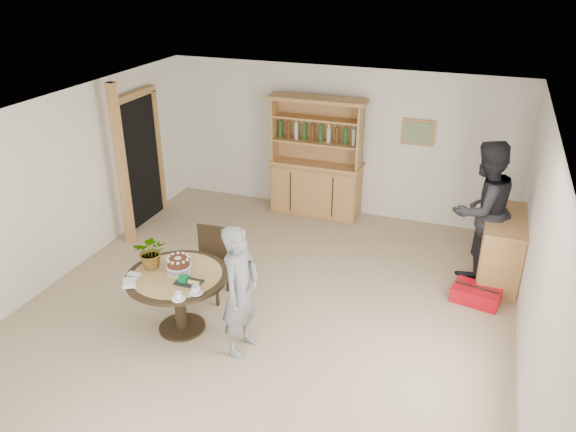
# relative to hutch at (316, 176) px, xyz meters

# --- Properties ---
(ground) EXTENTS (7.00, 7.00, 0.00)m
(ground) POSITION_rel_hutch_xyz_m (0.30, -3.24, -0.69)
(ground) COLOR tan
(ground) RESTS_ON ground
(room_shell) EXTENTS (6.04, 7.04, 2.52)m
(room_shell) POSITION_rel_hutch_xyz_m (0.30, -3.23, 1.05)
(room_shell) COLOR white
(room_shell) RESTS_ON ground
(doorway) EXTENTS (0.13, 1.10, 2.18)m
(doorway) POSITION_rel_hutch_xyz_m (-2.63, -1.24, 0.42)
(doorway) COLOR black
(doorway) RESTS_ON ground
(pine_post) EXTENTS (0.12, 0.12, 2.50)m
(pine_post) POSITION_rel_hutch_xyz_m (-2.40, -2.04, 0.56)
(pine_post) COLOR tan
(pine_post) RESTS_ON ground
(hutch) EXTENTS (1.62, 0.54, 2.04)m
(hutch) POSITION_rel_hutch_xyz_m (0.00, 0.00, 0.00)
(hutch) COLOR tan
(hutch) RESTS_ON ground
(sideboard) EXTENTS (0.54, 1.26, 0.94)m
(sideboard) POSITION_rel_hutch_xyz_m (3.04, -1.24, -0.22)
(sideboard) COLOR tan
(sideboard) RESTS_ON ground
(dining_table) EXTENTS (1.20, 1.20, 0.76)m
(dining_table) POSITION_rel_hutch_xyz_m (-0.51, -3.75, -0.08)
(dining_table) COLOR black
(dining_table) RESTS_ON ground
(dining_chair) EXTENTS (0.45, 0.45, 0.95)m
(dining_chair) POSITION_rel_hutch_xyz_m (-0.52, -2.92, -0.15)
(dining_chair) COLOR black
(dining_chair) RESTS_ON ground
(birthday_cake) EXTENTS (0.30, 0.30, 0.20)m
(birthday_cake) POSITION_rel_hutch_xyz_m (-0.51, -3.70, 0.19)
(birthday_cake) COLOR white
(birthday_cake) RESTS_ON dining_table
(flower_vase) EXTENTS (0.47, 0.44, 0.42)m
(flower_vase) POSITION_rel_hutch_xyz_m (-0.86, -3.70, 0.28)
(flower_vase) COLOR #3F7233
(flower_vase) RESTS_ON dining_table
(gift_tray) EXTENTS (0.30, 0.20, 0.08)m
(gift_tray) POSITION_rel_hutch_xyz_m (-0.30, -3.87, 0.10)
(gift_tray) COLOR black
(gift_tray) RESTS_ON dining_table
(coffee_cup_a) EXTENTS (0.15, 0.15, 0.09)m
(coffee_cup_a) POSITION_rel_hutch_xyz_m (-0.11, -4.03, 0.11)
(coffee_cup_a) COLOR white
(coffee_cup_a) RESTS_ON dining_table
(coffee_cup_b) EXTENTS (0.15, 0.15, 0.08)m
(coffee_cup_b) POSITION_rel_hutch_xyz_m (-0.23, -4.20, 0.11)
(coffee_cup_b) COLOR white
(coffee_cup_b) RESTS_ON dining_table
(napkins) EXTENTS (0.24, 0.33, 0.03)m
(napkins) POSITION_rel_hutch_xyz_m (-0.92, -4.06, 0.09)
(napkins) COLOR white
(napkins) RESTS_ON dining_table
(teen_boy) EXTENTS (0.42, 0.60, 1.56)m
(teen_boy) POSITION_rel_hutch_xyz_m (0.34, -3.85, 0.09)
(teen_boy) COLOR slate
(teen_boy) RESTS_ON ground
(adult_person) EXTENTS (1.20, 1.19, 1.96)m
(adult_person) POSITION_rel_hutch_xyz_m (2.72, -1.19, 0.29)
(adult_person) COLOR black
(adult_person) RESTS_ON ground
(red_suitcase) EXTENTS (0.66, 0.51, 0.21)m
(red_suitcase) POSITION_rel_hutch_xyz_m (2.80, -1.92, -0.59)
(red_suitcase) COLOR red
(red_suitcase) RESTS_ON ground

